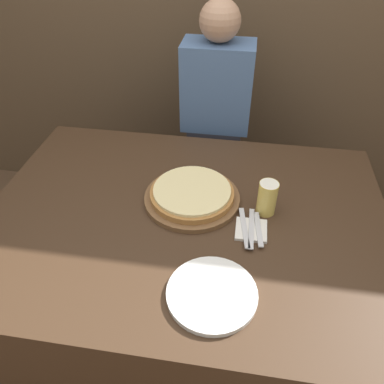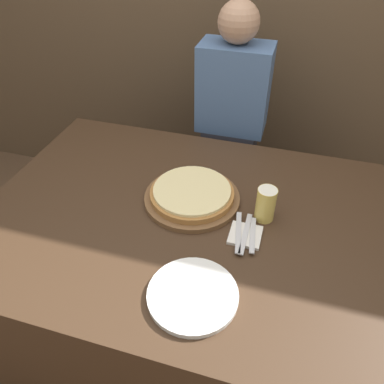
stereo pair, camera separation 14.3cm
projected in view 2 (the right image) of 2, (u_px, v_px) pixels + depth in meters
ground_plane at (185, 327)px, 1.89m from camera, size 12.00×12.00×0.00m
dining_table at (184, 279)px, 1.64m from camera, size 1.50×1.10×0.78m
pizza_on_board at (192, 195)px, 1.44m from camera, size 0.37×0.37×0.06m
beer_glass at (266, 203)px, 1.33m from camera, size 0.07×0.07×0.13m
dinner_plate at (193, 295)px, 1.11m from camera, size 0.27×0.27×0.02m
napkin_stack at (245, 235)px, 1.30m from camera, size 0.11×0.11×0.01m
fork at (238, 232)px, 1.30m from camera, size 0.05×0.20×0.00m
dinner_knife at (245, 233)px, 1.30m from camera, size 0.02×0.20×0.00m
spoon at (253, 235)px, 1.29m from camera, size 0.04×0.17×0.00m
diner_person at (230, 141)px, 1.98m from camera, size 0.34×0.20×1.36m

